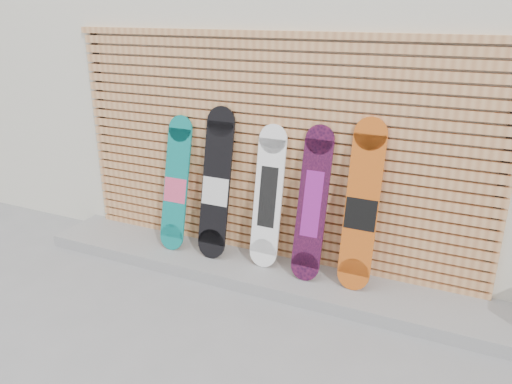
# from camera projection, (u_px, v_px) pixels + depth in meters

# --- Properties ---
(ground) EXTENTS (80.00, 80.00, 0.00)m
(ground) POSITION_uv_depth(u_px,v_px,m) (239.00, 315.00, 4.28)
(ground) COLOR gray
(ground) RESTS_ON ground
(building) EXTENTS (12.00, 5.00, 3.60)m
(building) POSITION_uv_depth(u_px,v_px,m) (394.00, 64.00, 6.44)
(building) COLOR beige
(building) RESTS_ON ground
(concrete_step) EXTENTS (4.60, 0.70, 0.12)m
(concrete_step) POSITION_uv_depth(u_px,v_px,m) (256.00, 270.00, 4.90)
(concrete_step) COLOR gray
(concrete_step) RESTS_ON ground
(slat_wall) EXTENTS (4.26, 0.08, 2.29)m
(slat_wall) POSITION_uv_depth(u_px,v_px,m) (269.00, 150.00, 4.75)
(slat_wall) COLOR tan
(slat_wall) RESTS_ON ground
(snowboard_0) EXTENTS (0.27, 0.36, 1.35)m
(snowboard_0) POSITION_uv_depth(u_px,v_px,m) (176.00, 185.00, 5.09)
(snowboard_0) COLOR #0C7470
(snowboard_0) RESTS_ON concrete_step
(snowboard_1) EXTENTS (0.30, 0.35, 1.48)m
(snowboard_1) POSITION_uv_depth(u_px,v_px,m) (216.00, 185.00, 4.89)
(snowboard_1) COLOR black
(snowboard_1) RESTS_ON concrete_step
(snowboard_2) EXTENTS (0.28, 0.29, 1.36)m
(snowboard_2) POSITION_uv_depth(u_px,v_px,m) (268.00, 197.00, 4.72)
(snowboard_2) COLOR white
(snowboard_2) RESTS_ON concrete_step
(snowboard_3) EXTENTS (0.27, 0.36, 1.40)m
(snowboard_3) POSITION_uv_depth(u_px,v_px,m) (312.00, 204.00, 4.50)
(snowboard_3) COLOR black
(snowboard_3) RESTS_ON concrete_step
(snowboard_4) EXTENTS (0.29, 0.34, 1.51)m
(snowboard_4) POSITION_uv_depth(u_px,v_px,m) (362.00, 207.00, 4.32)
(snowboard_4) COLOR #C45415
(snowboard_4) RESTS_ON concrete_step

